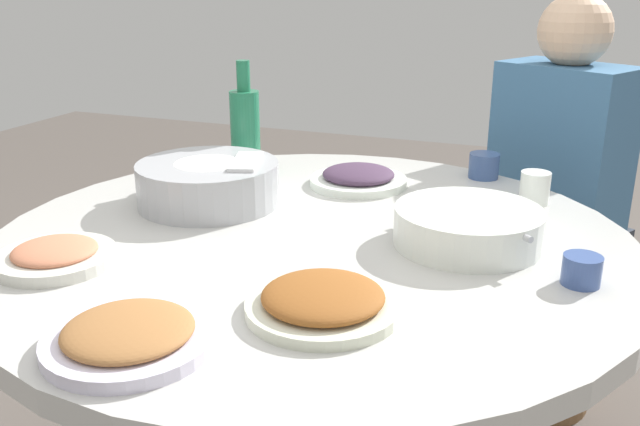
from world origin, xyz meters
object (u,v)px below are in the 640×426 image
(dish_tofu_braise, at_px, (129,335))
(round_dining_table, at_px, (312,299))
(dish_shrimp, at_px, (55,255))
(dish_stirfry, at_px, (323,301))
(tea_cup_side, at_px, (535,188))
(dish_eggplant, at_px, (358,178))
(rice_bowl, at_px, (208,182))
(soup_bowl, at_px, (468,228))
(tea_cup_far, at_px, (582,270))
(stool_for_diner_left, at_px, (539,334))
(diner_left, at_px, (560,161))
(tea_cup_near, at_px, (484,166))
(green_bottle, at_px, (245,130))

(dish_tofu_braise, bearing_deg, round_dining_table, 171.27)
(round_dining_table, relative_size, dish_shrimp, 5.98)
(dish_stirfry, relative_size, tea_cup_side, 3.31)
(round_dining_table, relative_size, dish_eggplant, 5.38)
(rice_bowl, distance_m, soup_bowl, 0.58)
(dish_tofu_braise, height_order, tea_cup_far, tea_cup_far)
(tea_cup_side, distance_m, stool_for_diner_left, 0.71)
(stool_for_diner_left, xyz_separation_m, diner_left, (0.00, 0.00, 0.54))
(dish_eggplant, bearing_deg, stool_for_diner_left, 134.12)
(soup_bowl, distance_m, diner_left, 0.73)
(dish_tofu_braise, bearing_deg, dish_shrimp, -123.23)
(dish_stirfry, distance_m, tea_cup_far, 0.44)
(dish_stirfry, relative_size, tea_cup_far, 3.72)
(round_dining_table, xyz_separation_m, rice_bowl, (-0.09, -0.28, 0.19))
(tea_cup_near, xyz_separation_m, tea_cup_far, (0.57, 0.25, -0.01))
(tea_cup_side, bearing_deg, dish_stirfry, -21.03)
(round_dining_table, xyz_separation_m, dish_eggplant, (-0.35, -0.02, 0.16))
(rice_bowl, distance_m, dish_shrimp, 0.40)
(dish_tofu_braise, xyz_separation_m, tea_cup_side, (-0.85, 0.47, 0.02))
(soup_bowl, height_order, stool_for_diner_left, soup_bowl)
(dish_shrimp, distance_m, dish_eggplant, 0.73)
(dish_eggplant, xyz_separation_m, tea_cup_far, (0.40, 0.52, 0.01))
(dish_shrimp, bearing_deg, stool_for_diner_left, 143.51)
(dish_tofu_braise, bearing_deg, tea_cup_near, 161.95)
(soup_bowl, height_order, diner_left, diner_left)
(rice_bowl, bearing_deg, dish_shrimp, -12.43)
(tea_cup_far, xyz_separation_m, stool_for_diner_left, (-0.83, -0.08, -0.57))
(round_dining_table, distance_m, dish_eggplant, 0.38)
(green_bottle, relative_size, tea_cup_near, 3.84)
(dish_shrimp, bearing_deg, dish_stirfry, 89.85)
(green_bottle, relative_size, tea_cup_far, 4.47)
(round_dining_table, bearing_deg, diner_left, 151.32)
(dish_tofu_braise, bearing_deg, soup_bowl, 146.05)
(tea_cup_near, distance_m, tea_cup_side, 0.21)
(round_dining_table, relative_size, stool_for_diner_left, 2.85)
(tea_cup_far, bearing_deg, dish_shrimp, -74.19)
(rice_bowl, relative_size, dish_shrimp, 1.48)
(round_dining_table, bearing_deg, dish_stirfry, 24.73)
(rice_bowl, bearing_deg, stool_for_diner_left, 133.94)
(green_bottle, bearing_deg, dish_tofu_braise, 16.03)
(dish_tofu_braise, xyz_separation_m, diner_left, (-1.27, 0.50, -0.02))
(tea_cup_near, xyz_separation_m, tea_cup_side, (0.16, 0.14, 0.00))
(dish_eggplant, bearing_deg, diner_left, 134.12)
(dish_stirfry, bearing_deg, diner_left, 165.06)
(dish_tofu_braise, height_order, tea_cup_near, tea_cup_near)
(soup_bowl, xyz_separation_m, dish_stirfry, (0.36, -0.16, -0.01))
(dish_stirfry, xyz_separation_m, green_bottle, (-0.63, -0.45, 0.10))
(green_bottle, distance_m, diner_left, 0.87)
(tea_cup_far, xyz_separation_m, diner_left, (-0.83, -0.08, -0.03))
(rice_bowl, distance_m, tea_cup_near, 0.69)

